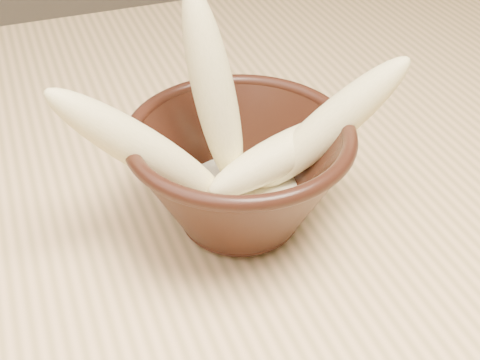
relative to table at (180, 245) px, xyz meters
name	(u,v)px	position (x,y,z in m)	size (l,w,h in m)	color
table	(180,245)	(0.00, 0.00, 0.00)	(1.20, 0.80, 0.75)	#E3B47D
bowl	(240,172)	(0.03, -0.08, 0.13)	(0.18, 0.18, 0.10)	black
milk_puddle	(240,195)	(0.03, -0.08, 0.11)	(0.10, 0.10, 0.01)	beige
banana_upright	(214,91)	(0.02, -0.05, 0.19)	(0.03, 0.03, 0.16)	#CFC37A
banana_left	(141,148)	(-0.04, -0.07, 0.17)	(0.03, 0.03, 0.16)	#CFC37A
banana_right	(330,125)	(0.11, -0.08, 0.17)	(0.03, 0.03, 0.15)	#CFC37A
banana_across	(282,154)	(0.07, -0.08, 0.14)	(0.03, 0.03, 0.14)	#CFC37A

